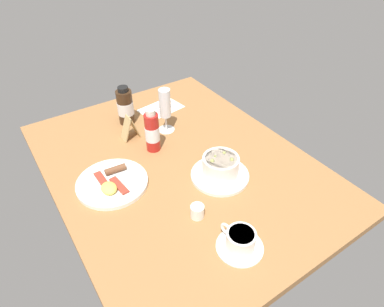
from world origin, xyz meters
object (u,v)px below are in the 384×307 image
(creamer_jug, at_px, (197,211))
(menu_card, at_px, (130,127))
(cutlery_setting, at_px, (160,108))
(sauce_bottle_brown, at_px, (125,107))
(wine_glass, at_px, (165,106))
(porridge_bowl, at_px, (220,168))
(breakfast_plate, at_px, (112,183))
(sauce_bottle_red, at_px, (152,132))
(coffee_cup, at_px, (240,241))

(creamer_jug, height_order, menu_card, menu_card)
(cutlery_setting, height_order, sauce_bottle_brown, sauce_bottle_brown)
(cutlery_setting, bearing_deg, wine_glass, 159.48)
(wine_glass, xyz_separation_m, menu_card, (0.03, 0.14, -0.06))
(menu_card, bearing_deg, cutlery_setting, -57.93)
(wine_glass, bearing_deg, cutlery_setting, -20.52)
(porridge_bowl, relative_size, breakfast_plate, 0.84)
(sauce_bottle_brown, bearing_deg, sauce_bottle_red, -179.17)
(sauce_bottle_red, bearing_deg, cutlery_setting, -34.03)
(sauce_bottle_red, bearing_deg, menu_card, 18.64)
(cutlery_setting, relative_size, creamer_jug, 4.06)
(porridge_bowl, relative_size, coffee_cup, 1.48)
(creamer_jug, xyz_separation_m, menu_card, (0.47, -0.01, 0.03))
(porridge_bowl, xyz_separation_m, breakfast_plate, (0.16, 0.32, -0.03))
(creamer_jug, distance_m, sauce_bottle_red, 0.37)
(creamer_jug, bearing_deg, breakfast_plate, 30.31)
(breakfast_plate, bearing_deg, wine_glass, -60.08)
(porridge_bowl, bearing_deg, wine_glass, 1.39)
(coffee_cup, bearing_deg, breakfast_plate, 24.26)
(coffee_cup, xyz_separation_m, menu_card, (0.63, 0.02, 0.02))
(porridge_bowl, height_order, sauce_bottle_red, sauce_bottle_red)
(coffee_cup, bearing_deg, cutlery_setting, -13.36)
(sauce_bottle_red, relative_size, breakfast_plate, 0.73)
(wine_glass, xyz_separation_m, sauce_bottle_red, (-0.08, 0.10, -0.03))
(wine_glass, height_order, menu_card, wine_glass)
(sauce_bottle_red, distance_m, breakfast_plate, 0.24)
(coffee_cup, distance_m, sauce_bottle_red, 0.52)
(wine_glass, distance_m, breakfast_plate, 0.37)
(cutlery_setting, xyz_separation_m, menu_card, (-0.13, 0.20, 0.04))
(cutlery_setting, distance_m, breakfast_plate, 0.50)
(porridge_bowl, distance_m, menu_card, 0.40)
(creamer_jug, distance_m, wine_glass, 0.48)
(sauce_bottle_red, distance_m, menu_card, 0.12)
(porridge_bowl, bearing_deg, sauce_bottle_brown, 13.36)
(sauce_bottle_red, bearing_deg, coffee_cup, 178.05)
(cutlery_setting, height_order, breakfast_plate, breakfast_plate)
(coffee_cup, xyz_separation_m, sauce_bottle_brown, (0.74, -0.01, 0.05))
(sauce_bottle_red, height_order, breakfast_plate, sauce_bottle_red)
(sauce_bottle_red, bearing_deg, breakfast_plate, 114.81)
(wine_glass, relative_size, sauce_bottle_brown, 1.11)
(sauce_bottle_brown, xyz_separation_m, sauce_bottle_red, (-0.22, -0.00, 0.00))
(wine_glass, bearing_deg, creamer_jug, 160.91)
(coffee_cup, relative_size, creamer_jug, 2.72)
(coffee_cup, distance_m, sauce_bottle_brown, 0.74)
(wine_glass, distance_m, sauce_bottle_red, 0.14)
(sauce_bottle_brown, bearing_deg, wine_glass, -142.71)
(coffee_cup, bearing_deg, sauce_bottle_brown, -1.11)
(creamer_jug, relative_size, sauce_bottle_brown, 0.30)
(creamer_jug, xyz_separation_m, breakfast_plate, (0.27, 0.16, -0.01))
(porridge_bowl, distance_m, coffee_cup, 0.28)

